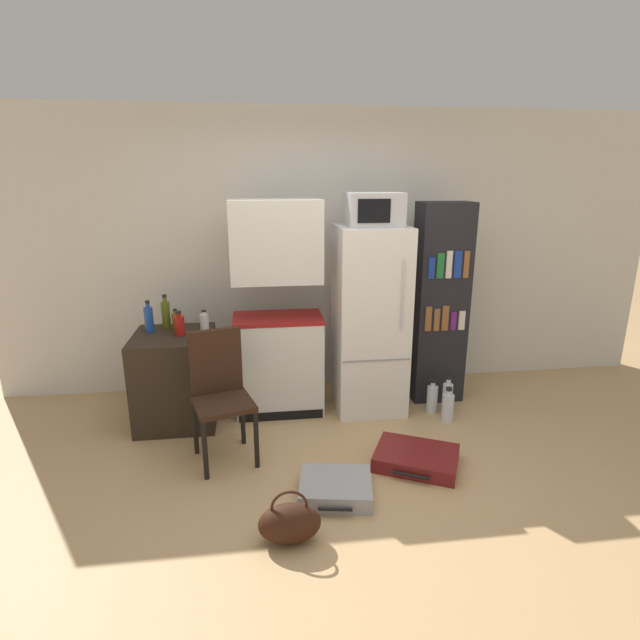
{
  "coord_description": "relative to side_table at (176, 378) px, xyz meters",
  "views": [
    {
      "loc": [
        -0.58,
        -2.75,
        2.02
      ],
      "look_at": [
        -0.11,
        0.85,
        0.97
      ],
      "focal_mm": 28.0,
      "sensor_mm": 36.0,
      "label": 1
    }
  ],
  "objects": [
    {
      "name": "side_table",
      "position": [
        0.0,
        0.0,
        0.0
      ],
      "size": [
        0.64,
        0.66,
        0.77
      ],
      "color": "#2D2319",
      "rests_on": "ground_plane"
    },
    {
      "name": "wall_back",
      "position": [
        1.48,
        0.73,
        0.93
      ],
      "size": [
        6.4,
        0.1,
        2.63
      ],
      "color": "silver",
      "rests_on": "ground_plane"
    },
    {
      "name": "refrigerator",
      "position": [
        1.67,
        0.05,
        0.43
      ],
      "size": [
        0.6,
        0.59,
        1.63
      ],
      "color": "white",
      "rests_on": "ground_plane"
    },
    {
      "name": "bottle_blue_soda",
      "position": [
        -0.2,
        0.11,
        0.5
      ],
      "size": [
        0.07,
        0.07,
        0.27
      ],
      "color": "#1E47A3",
      "rests_on": "side_table"
    },
    {
      "name": "bottle_milk_white",
      "position": [
        0.25,
        0.11,
        0.46
      ],
      "size": [
        0.07,
        0.07,
        0.17
      ],
      "color": "white",
      "rests_on": "side_table"
    },
    {
      "name": "handbag",
      "position": [
        0.84,
        -1.61,
        -0.26
      ],
      "size": [
        0.36,
        0.2,
        0.33
      ],
      "color": "#33190F",
      "rests_on": "ground_plane"
    },
    {
      "name": "water_bottle_middle",
      "position": [
        2.21,
        -0.13,
        -0.26
      ],
      "size": [
        0.09,
        0.09,
        0.31
      ],
      "color": "silver",
      "rests_on": "ground_plane"
    },
    {
      "name": "water_bottle_front",
      "position": [
        2.28,
        -0.31,
        -0.26
      ],
      "size": [
        0.1,
        0.1,
        0.3
      ],
      "color": "silver",
      "rests_on": "ground_plane"
    },
    {
      "name": "bookshelf",
      "position": [
        2.34,
        0.18,
        0.52
      ],
      "size": [
        0.46,
        0.31,
        1.81
      ],
      "color": "black",
      "rests_on": "ground_plane"
    },
    {
      "name": "suitcase_small_flat",
      "position": [
        1.81,
        -0.94,
        -0.33
      ],
      "size": [
        0.71,
        0.64,
        0.11
      ],
      "rotation": [
        0.0,
        0.0,
        -0.46
      ],
      "color": "maroon",
      "rests_on": "ground_plane"
    },
    {
      "name": "ground_plane",
      "position": [
        1.28,
        -1.27,
        -0.39
      ],
      "size": [
        24.0,
        24.0,
        0.0
      ],
      "primitive_type": "plane",
      "color": "tan"
    },
    {
      "name": "kitchen_hutch",
      "position": [
        0.87,
        0.1,
        0.48
      ],
      "size": [
        0.76,
        0.46,
        1.84
      ],
      "color": "silver",
      "rests_on": "ground_plane"
    },
    {
      "name": "bottle_olive_oil",
      "position": [
        -0.07,
        0.21,
        0.51
      ],
      "size": [
        0.07,
        0.07,
        0.29
      ],
      "color": "#566619",
      "rests_on": "side_table"
    },
    {
      "name": "suitcase_large_flat",
      "position": [
        1.17,
        -1.23,
        -0.33
      ],
      "size": [
        0.53,
        0.48,
        0.11
      ],
      "rotation": [
        0.0,
        0.0,
        -0.17
      ],
      "color": "#99999E",
      "rests_on": "ground_plane"
    },
    {
      "name": "microwave",
      "position": [
        1.67,
        0.05,
        1.38
      ],
      "size": [
        0.45,
        0.41,
        0.27
      ],
      "color": "#B7B7BC",
      "rests_on": "refrigerator"
    },
    {
      "name": "chair",
      "position": [
        0.41,
        -0.61,
        0.18
      ],
      "size": [
        0.5,
        0.5,
        0.96
      ],
      "rotation": [
        0.0,
        0.0,
        0.29
      ],
      "color": "black",
      "rests_on": "ground_plane"
    },
    {
      "name": "bottle_ketchup_red",
      "position": [
        0.07,
        -0.02,
        0.47
      ],
      "size": [
        0.08,
        0.08,
        0.2
      ],
      "color": "#AD1914",
      "rests_on": "side_table"
    },
    {
      "name": "bottle_amber_beer",
      "position": [
        0.01,
        0.15,
        0.46
      ],
      "size": [
        0.06,
        0.06,
        0.18
      ],
      "color": "brown",
      "rests_on": "side_table"
    },
    {
      "name": "water_bottle_back",
      "position": [
        2.33,
        -0.17,
        -0.24
      ],
      "size": [
        0.09,
        0.09,
        0.35
      ],
      "color": "silver",
      "rests_on": "ground_plane"
    }
  ]
}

